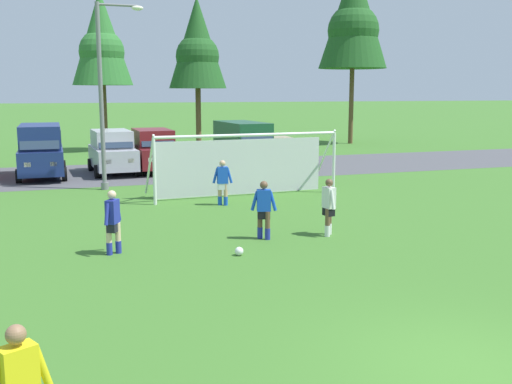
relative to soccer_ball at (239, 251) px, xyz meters
name	(u,v)px	position (x,y,z in m)	size (l,w,h in m)	color
ground_plane	(214,198)	(1.45, 8.02, -0.11)	(400.00, 400.00, 0.00)	#3D7028
parking_lot_strip	(174,171)	(1.45, 16.41, -0.11)	(52.00, 8.40, 0.01)	#4C4C51
soccer_ball	(239,251)	(0.00, 0.00, 0.00)	(0.22, 0.22, 0.22)	white
soccer_goal	(242,163)	(2.70, 8.37, 1.18)	(7.49, 2.25, 2.57)	white
player_striker_near	(113,222)	(-2.97, 1.15, 0.71)	(0.50, 0.64, 1.64)	beige
player_midfield_center	(329,207)	(3.04, 1.21, 0.71)	(0.31, 0.74, 1.64)	brown
player_defender_far	(223,183)	(1.39, 6.57, 0.71)	(0.73, 0.28, 1.64)	tan
player_winger_left	(264,210)	(1.15, 1.40, 0.71)	(0.71, 0.35, 1.64)	brown
parked_car_slot_left	(41,150)	(-4.96, 16.09, 1.23)	(2.21, 4.81, 2.52)	navy
parked_car_slot_center_left	(112,151)	(-1.61, 16.50, 1.00)	(2.31, 4.69, 2.16)	#B2B2BC
parked_car_slot_center	(154,150)	(0.47, 16.61, 1.00)	(2.21, 4.64, 2.16)	maroon
parked_car_slot_center_right	(243,145)	(4.94, 15.44, 1.23)	(2.43, 4.92, 2.52)	#194C2D
parked_car_slot_right	(273,153)	(6.63, 15.51, 0.77)	(2.24, 4.31, 1.72)	tan
tree_mid_left	(101,41)	(-1.02, 28.38, 7.32)	(4.05, 4.05, 10.81)	brown
tree_center_back	(197,46)	(4.97, 25.69, 6.96)	(3.86, 3.86, 10.28)	brown
tree_mid_right	(354,18)	(17.87, 28.24, 9.55)	(5.26, 5.26, 14.04)	brown
street_lamp	(105,95)	(-2.22, 11.53, 3.84)	(2.00, 0.32, 7.63)	slate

